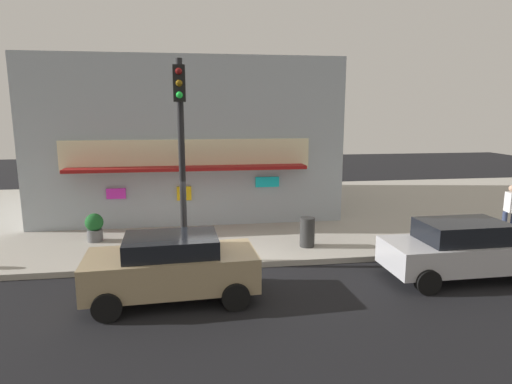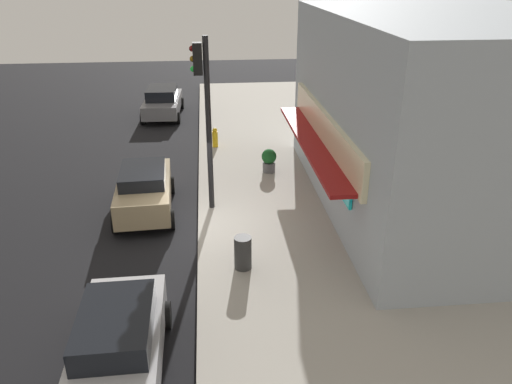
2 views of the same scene
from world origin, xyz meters
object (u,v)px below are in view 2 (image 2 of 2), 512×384
at_px(fire_hydrant, 215,138).
at_px(potted_plant_by_doorway, 269,160).
at_px(traffic_light, 205,104).
at_px(trash_can, 243,253).
at_px(parked_car_tan, 144,189).
at_px(parked_car_silver, 118,344).
at_px(parked_car_grey, 163,102).

bearing_deg(fire_hydrant, potted_plant_by_doorway, 32.61).
bearing_deg(potted_plant_by_doorway, traffic_light, -39.19).
bearing_deg(trash_can, parked_car_tan, -143.56).
distance_m(trash_can, potted_plant_by_doorway, 7.00).
relative_size(parked_car_silver, parked_car_tan, 1.01).
relative_size(trash_can, parked_car_silver, 0.23).
height_order(traffic_light, potted_plant_by_doorway, traffic_light).
bearing_deg(traffic_light, parked_car_silver, -14.49).
bearing_deg(traffic_light, fire_hydrant, 176.55).
xyz_separation_m(potted_plant_by_doorway, parked_car_grey, (-9.17, -4.80, 0.15)).
xyz_separation_m(trash_can, parked_car_silver, (3.48, -2.76, 0.17)).
bearing_deg(traffic_light, parked_car_tan, -96.72).
height_order(parked_car_silver, parked_car_grey, parked_car_grey).
xyz_separation_m(parked_car_silver, parked_car_grey, (-19.48, -0.47, 0.02)).
bearing_deg(parked_car_tan, parked_car_grey, -178.97).
height_order(trash_can, parked_car_tan, parked_car_tan).
distance_m(trash_can, parked_car_silver, 4.45).
relative_size(parked_car_silver, parked_car_grey, 0.92).
height_order(fire_hydrant, trash_can, trash_can).
distance_m(traffic_light, potted_plant_by_doorway, 4.94).
bearing_deg(potted_plant_by_doorway, trash_can, -12.88).
bearing_deg(fire_hydrant, parked_car_tan, -23.01).
height_order(parked_car_grey, parked_car_tan, parked_car_grey).
height_order(potted_plant_by_doorway, parked_car_grey, parked_car_grey).
relative_size(traffic_light, fire_hydrant, 6.39).
xyz_separation_m(fire_hydrant, trash_can, (10.05, 0.50, 0.04)).
relative_size(trash_can, parked_car_tan, 0.23).
bearing_deg(traffic_light, trash_can, 12.78).
bearing_deg(trash_can, parked_car_silver, -38.47).
bearing_deg(traffic_light, potted_plant_by_doorway, 140.81).
bearing_deg(parked_car_grey, traffic_light, 11.01).
bearing_deg(parked_car_tan, traffic_light, 83.28).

